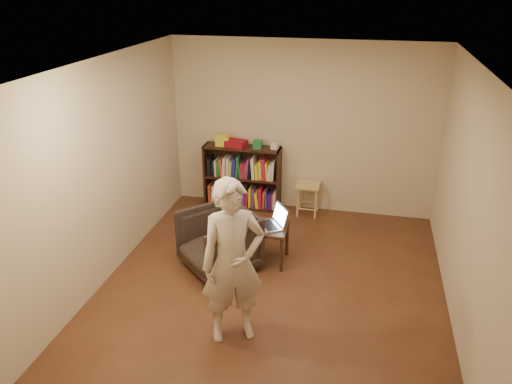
% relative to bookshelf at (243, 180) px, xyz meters
% --- Properties ---
extents(floor, '(4.50, 4.50, 0.00)m').
position_rel_bookshelf_xyz_m(floor, '(0.90, -2.09, -0.44)').
color(floor, '#442416').
rests_on(floor, ground).
extents(ceiling, '(4.50, 4.50, 0.00)m').
position_rel_bookshelf_xyz_m(ceiling, '(0.90, -2.09, 2.16)').
color(ceiling, silver).
rests_on(ceiling, wall_back).
extents(wall_back, '(4.00, 0.00, 4.00)m').
position_rel_bookshelf_xyz_m(wall_back, '(0.90, 0.16, 0.86)').
color(wall_back, beige).
rests_on(wall_back, floor).
extents(wall_left, '(0.00, 4.50, 4.50)m').
position_rel_bookshelf_xyz_m(wall_left, '(-1.10, -2.09, 0.86)').
color(wall_left, beige).
rests_on(wall_left, floor).
extents(wall_right, '(0.00, 4.50, 4.50)m').
position_rel_bookshelf_xyz_m(wall_right, '(2.90, -2.09, 0.86)').
color(wall_right, beige).
rests_on(wall_right, floor).
extents(bookshelf, '(1.20, 0.30, 1.00)m').
position_rel_bookshelf_xyz_m(bookshelf, '(0.00, 0.00, 0.00)').
color(bookshelf, black).
rests_on(bookshelf, floor).
extents(box_yellow, '(0.21, 0.16, 0.16)m').
position_rel_bookshelf_xyz_m(box_yellow, '(-0.31, -0.02, 0.64)').
color(box_yellow, yellow).
rests_on(box_yellow, bookshelf).
extents(red_cloth, '(0.34, 0.28, 0.10)m').
position_rel_bookshelf_xyz_m(red_cloth, '(-0.09, -0.02, 0.61)').
color(red_cloth, maroon).
rests_on(red_cloth, bookshelf).
extents(box_green, '(0.13, 0.13, 0.12)m').
position_rel_bookshelf_xyz_m(box_green, '(0.25, -0.04, 0.62)').
color(box_green, '#1D6D33').
rests_on(box_green, bookshelf).
extents(box_white, '(0.12, 0.12, 0.08)m').
position_rel_bookshelf_xyz_m(box_white, '(0.51, 0.00, 0.60)').
color(box_white, silver).
rests_on(box_white, bookshelf).
extents(stool, '(0.35, 0.35, 0.50)m').
position_rel_bookshelf_xyz_m(stool, '(1.05, -0.06, -0.04)').
color(stool, tan).
rests_on(stool, floor).
extents(armchair, '(1.16, 1.17, 0.76)m').
position_rel_bookshelf_xyz_m(armchair, '(0.16, -1.86, -0.06)').
color(armchair, black).
rests_on(armchair, floor).
extents(side_table, '(0.49, 0.49, 0.50)m').
position_rel_bookshelf_xyz_m(side_table, '(0.73, -1.56, -0.02)').
color(side_table, black).
rests_on(side_table, floor).
extents(laptop, '(0.46, 0.47, 0.26)m').
position_rel_bookshelf_xyz_m(laptop, '(0.79, -1.53, 0.12)').
color(laptop, silver).
rests_on(laptop, side_table).
extents(person, '(0.75, 0.65, 1.72)m').
position_rel_bookshelf_xyz_m(person, '(0.68, -3.05, 0.42)').
color(person, beige).
rests_on(person, floor).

